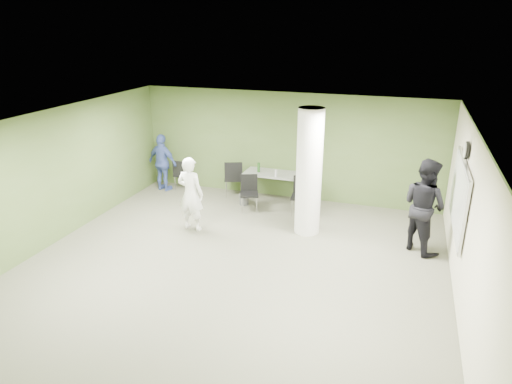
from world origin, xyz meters
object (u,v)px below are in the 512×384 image
(woman_white, at_px, (191,194))
(man_blue, at_px, (163,163))
(chair_back_left, at_px, (182,173))
(man_black, at_px, (424,206))
(folding_table, at_px, (275,175))

(woman_white, height_order, man_blue, woman_white)
(chair_back_left, height_order, man_black, man_black)
(man_blue, bearing_deg, chair_back_left, -148.54)
(chair_back_left, relative_size, woman_white, 0.51)
(chair_back_left, relative_size, man_blue, 0.55)
(chair_back_left, xyz_separation_m, man_blue, (-0.49, -0.17, 0.29))
(chair_back_left, relative_size, man_black, 0.45)
(folding_table, relative_size, man_blue, 1.03)
(woman_white, bearing_deg, chair_back_left, -53.54)
(chair_back_left, bearing_deg, man_blue, 21.20)
(chair_back_left, height_order, woman_white, woman_white)
(folding_table, distance_m, man_black, 3.97)
(folding_table, distance_m, woman_white, 2.60)
(man_black, bearing_deg, man_blue, 31.40)
(woman_white, distance_m, man_blue, 2.82)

